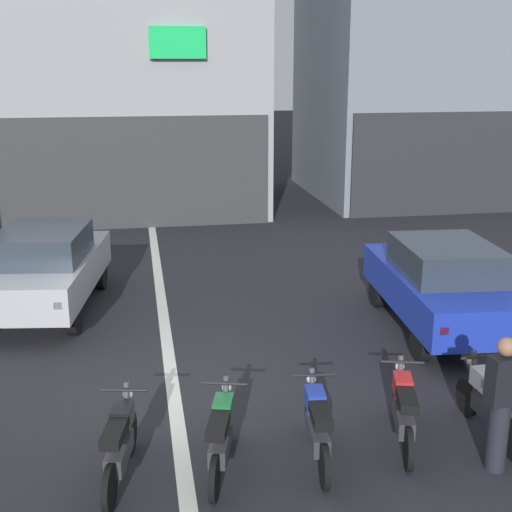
{
  "coord_description": "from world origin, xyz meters",
  "views": [
    {
      "loc": [
        -0.39,
        -9.38,
        4.65
      ],
      "look_at": [
        1.61,
        2.0,
        1.4
      ],
      "focal_mm": 48.3,
      "sensor_mm": 36.0,
      "label": 1
    }
  ],
  "objects_px": {
    "motorcycle_red_row_right_mid": "(403,410)",
    "motorcycle_white_row_rightmost": "(490,403)",
    "motorcycle_blue_row_centre": "(317,425)",
    "person_by_motorcycles": "(501,403)",
    "motorcycle_green_row_left_mid": "(221,435)",
    "motorcycle_black_row_leftmost": "(120,443)",
    "car_silver_crossing_near": "(46,267)",
    "car_blue_parked_kerbside": "(442,283)"
  },
  "relations": [
    {
      "from": "car_blue_parked_kerbside",
      "to": "person_by_motorcycles",
      "type": "height_order",
      "value": "person_by_motorcycles"
    },
    {
      "from": "motorcycle_red_row_right_mid",
      "to": "car_blue_parked_kerbside",
      "type": "bearing_deg",
      "value": 59.27
    },
    {
      "from": "motorcycle_black_row_leftmost",
      "to": "motorcycle_red_row_right_mid",
      "type": "xyz_separation_m",
      "value": [
        3.49,
        0.18,
        0.0
      ]
    },
    {
      "from": "car_blue_parked_kerbside",
      "to": "person_by_motorcycles",
      "type": "distance_m",
      "value": 4.45
    },
    {
      "from": "car_blue_parked_kerbside",
      "to": "motorcycle_black_row_leftmost",
      "type": "distance_m",
      "value": 6.72
    },
    {
      "from": "motorcycle_blue_row_centre",
      "to": "motorcycle_red_row_right_mid",
      "type": "xyz_separation_m",
      "value": [
        1.17,
        0.18,
        0.0
      ]
    },
    {
      "from": "car_blue_parked_kerbside",
      "to": "motorcycle_white_row_rightmost",
      "type": "xyz_separation_m",
      "value": [
        -0.94,
        -3.56,
        -0.43
      ]
    },
    {
      "from": "motorcycle_white_row_rightmost",
      "to": "person_by_motorcycles",
      "type": "relative_size",
      "value": 1.0
    },
    {
      "from": "car_blue_parked_kerbside",
      "to": "person_by_motorcycles",
      "type": "xyz_separation_m",
      "value": [
        -1.23,
        -4.28,
        -0.03
      ]
    },
    {
      "from": "car_silver_crossing_near",
      "to": "motorcycle_white_row_rightmost",
      "type": "relative_size",
      "value": 2.57
    },
    {
      "from": "motorcycle_blue_row_centre",
      "to": "motorcycle_red_row_right_mid",
      "type": "height_order",
      "value": "same"
    },
    {
      "from": "motorcycle_white_row_rightmost",
      "to": "person_by_motorcycles",
      "type": "bearing_deg",
      "value": -111.99
    },
    {
      "from": "car_blue_parked_kerbside",
      "to": "motorcycle_black_row_leftmost",
      "type": "height_order",
      "value": "car_blue_parked_kerbside"
    },
    {
      "from": "car_silver_crossing_near",
      "to": "car_blue_parked_kerbside",
      "type": "bearing_deg",
      "value": -17.84
    },
    {
      "from": "motorcycle_black_row_leftmost",
      "to": "motorcycle_white_row_rightmost",
      "type": "distance_m",
      "value": 4.65
    },
    {
      "from": "car_blue_parked_kerbside",
      "to": "motorcycle_red_row_right_mid",
      "type": "bearing_deg",
      "value": -120.73
    },
    {
      "from": "motorcycle_blue_row_centre",
      "to": "motorcycle_white_row_rightmost",
      "type": "relative_size",
      "value": 1.0
    },
    {
      "from": "motorcycle_red_row_right_mid",
      "to": "motorcycle_white_row_rightmost",
      "type": "height_order",
      "value": "same"
    },
    {
      "from": "car_blue_parked_kerbside",
      "to": "motorcycle_red_row_right_mid",
      "type": "relative_size",
      "value": 2.58
    },
    {
      "from": "motorcycle_black_row_leftmost",
      "to": "person_by_motorcycles",
      "type": "xyz_separation_m",
      "value": [
        4.36,
        -0.57,
        0.4
      ]
    },
    {
      "from": "motorcycle_green_row_left_mid",
      "to": "motorcycle_red_row_right_mid",
      "type": "xyz_separation_m",
      "value": [
        2.33,
        0.21,
        0.0
      ]
    },
    {
      "from": "motorcycle_green_row_left_mid",
      "to": "motorcycle_white_row_rightmost",
      "type": "bearing_deg",
      "value": 2.96
    },
    {
      "from": "car_silver_crossing_near",
      "to": "motorcycle_green_row_left_mid",
      "type": "relative_size",
      "value": 2.64
    },
    {
      "from": "motorcycle_red_row_right_mid",
      "to": "motorcycle_white_row_rightmost",
      "type": "xyz_separation_m",
      "value": [
        1.16,
        -0.03,
        0.0
      ]
    },
    {
      "from": "motorcycle_blue_row_centre",
      "to": "motorcycle_red_row_right_mid",
      "type": "relative_size",
      "value": 1.02
    },
    {
      "from": "car_blue_parked_kerbside",
      "to": "motorcycle_green_row_left_mid",
      "type": "distance_m",
      "value": 5.81
    },
    {
      "from": "motorcycle_red_row_right_mid",
      "to": "motorcycle_blue_row_centre",
      "type": "bearing_deg",
      "value": -171.22
    },
    {
      "from": "car_silver_crossing_near",
      "to": "motorcycle_white_row_rightmost",
      "type": "distance_m",
      "value": 8.46
    },
    {
      "from": "motorcycle_green_row_left_mid",
      "to": "motorcycle_white_row_rightmost",
      "type": "xyz_separation_m",
      "value": [
        3.49,
        0.18,
        0.0
      ]
    },
    {
      "from": "motorcycle_black_row_leftmost",
      "to": "motorcycle_red_row_right_mid",
      "type": "distance_m",
      "value": 3.5
    },
    {
      "from": "car_silver_crossing_near",
      "to": "motorcycle_white_row_rightmost",
      "type": "height_order",
      "value": "car_silver_crossing_near"
    },
    {
      "from": "car_silver_crossing_near",
      "to": "car_blue_parked_kerbside",
      "type": "relative_size",
      "value": 1.02
    },
    {
      "from": "motorcycle_blue_row_centre",
      "to": "motorcycle_white_row_rightmost",
      "type": "distance_m",
      "value": 2.33
    },
    {
      "from": "motorcycle_white_row_rightmost",
      "to": "car_blue_parked_kerbside",
      "type": "bearing_deg",
      "value": 75.22
    },
    {
      "from": "motorcycle_green_row_left_mid",
      "to": "motorcycle_red_row_right_mid",
      "type": "bearing_deg",
      "value": 5.08
    },
    {
      "from": "car_blue_parked_kerbside",
      "to": "person_by_motorcycles",
      "type": "bearing_deg",
      "value": -106.04
    },
    {
      "from": "car_silver_crossing_near",
      "to": "person_by_motorcycles",
      "type": "bearing_deg",
      "value": -48.35
    },
    {
      "from": "motorcycle_black_row_leftmost",
      "to": "motorcycle_green_row_left_mid",
      "type": "xyz_separation_m",
      "value": [
        1.16,
        -0.03,
        0.0
      ]
    },
    {
      "from": "motorcycle_green_row_left_mid",
      "to": "person_by_motorcycles",
      "type": "bearing_deg",
      "value": -9.62
    },
    {
      "from": "motorcycle_blue_row_centre",
      "to": "person_by_motorcycles",
      "type": "relative_size",
      "value": 1.0
    },
    {
      "from": "car_silver_crossing_near",
      "to": "motorcycle_blue_row_centre",
      "type": "relative_size",
      "value": 2.58
    },
    {
      "from": "car_blue_parked_kerbside",
      "to": "motorcycle_black_row_leftmost",
      "type": "bearing_deg",
      "value": -146.44
    }
  ]
}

